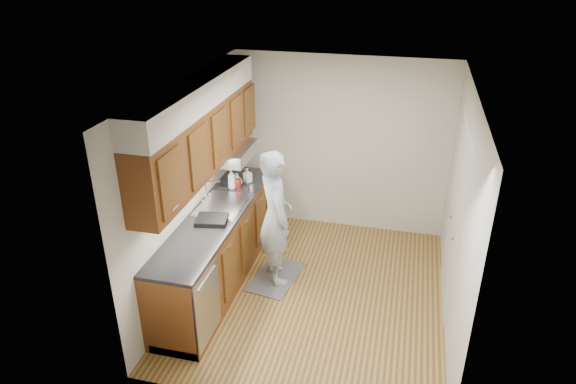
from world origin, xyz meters
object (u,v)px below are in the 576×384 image
object	(u,v)px
soap_bottle_a	(232,179)
soap_bottle_b	(248,175)
dish_rack	(212,220)
steel_can	(252,189)
person	(275,209)
soda_can	(238,184)
soap_bottle_c	(237,180)

from	to	relation	value
soap_bottle_a	soap_bottle_b	world-z (taller)	soap_bottle_a
dish_rack	soap_bottle_a	bearing A→B (deg)	84.24
steel_can	person	bearing A→B (deg)	-45.23
soda_can	steel_can	world-z (taller)	soda_can
soap_bottle_b	steel_can	xyz separation A→B (m)	(0.15, -0.30, -0.04)
person	dish_rack	bearing A→B (deg)	91.17
soap_bottle_b	steel_can	bearing A→B (deg)	-63.55
soap_bottle_c	soda_can	world-z (taller)	soap_bottle_c
steel_can	soap_bottle_b	bearing A→B (deg)	116.45
soap_bottle_c	person	bearing A→B (deg)	-40.54
soap_bottle_b	dish_rack	xyz separation A→B (m)	(-0.06, -1.14, -0.07)
person	steel_can	xyz separation A→B (m)	(-0.42, 0.43, 0.02)
soap_bottle_c	steel_can	world-z (taller)	soap_bottle_c
soap_bottle_a	soap_bottle_b	size ratio (longest dim) A/B	1.40
soap_bottle_b	dish_rack	size ratio (longest dim) A/B	0.56
soap_bottle_a	dish_rack	bearing A→B (deg)	-85.22
person	dish_rack	size ratio (longest dim) A/B	5.56
steel_can	dish_rack	world-z (taller)	steel_can
soap_bottle_c	soda_can	bearing A→B (deg)	-58.09
person	soap_bottle_c	xyz separation A→B (m)	(-0.67, 0.57, 0.05)
soap_bottle_a	steel_can	size ratio (longest dim) A/B	2.51
person	soap_bottle_c	size ratio (longest dim) A/B	10.67
soda_can	person	bearing A→B (deg)	-38.77
soap_bottle_c	dish_rack	bearing A→B (deg)	-88.02
steel_can	soda_can	bearing A→B (deg)	159.60
soda_can	dish_rack	distance (m)	0.92
soap_bottle_a	soda_can	distance (m)	0.11
soap_bottle_a	steel_can	bearing A→B (deg)	-10.99
dish_rack	person	bearing A→B (deg)	22.67
soap_bottle_b	dish_rack	world-z (taller)	soap_bottle_b
soap_bottle_c	dish_rack	xyz separation A→B (m)	(0.03, -0.98, -0.06)
soap_bottle_c	steel_can	bearing A→B (deg)	-30.58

